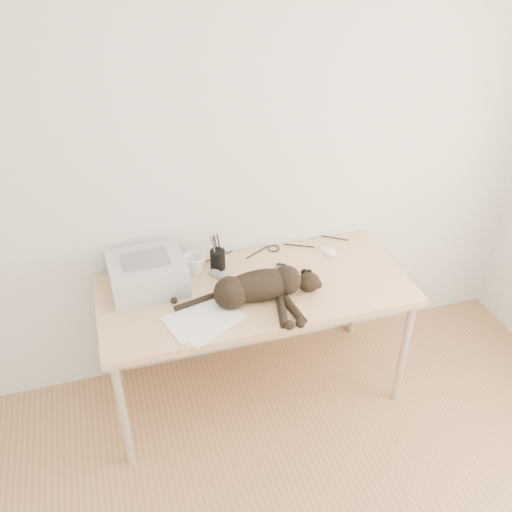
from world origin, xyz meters
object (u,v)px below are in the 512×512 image
object	(u,v)px
printer	(147,273)
pen_cup	(218,259)
desk	(251,298)
mouse	(328,250)
mug	(195,264)
cat	(257,288)

from	to	relation	value
printer	pen_cup	distance (m)	0.38
desk	mouse	size ratio (longest dim) A/B	13.54
printer	mug	world-z (taller)	printer
mug	desk	bearing A→B (deg)	-26.47
printer	desk	bearing A→B (deg)	-7.85
desk	mouse	bearing A→B (deg)	12.43
printer	mouse	bearing A→B (deg)	1.96
pen_cup	mouse	world-z (taller)	pen_cup
cat	mug	world-z (taller)	cat
mug	pen_cup	bearing A→B (deg)	0.24
mug	printer	bearing A→B (deg)	-166.29
desk	printer	xyz separation A→B (m)	(-0.52, 0.07, 0.22)
cat	mouse	world-z (taller)	cat
desk	mouse	world-z (taller)	mouse
printer	mouse	distance (m)	1.01
desk	pen_cup	world-z (taller)	pen_cup
desk	cat	world-z (taller)	cat
pen_cup	desk	bearing A→B (deg)	-43.10
printer	cat	size ratio (longest dim) A/B	0.52
printer	mouse	xyz separation A→B (m)	(1.01, 0.03, -0.07)
printer	mouse	world-z (taller)	printer
pen_cup	mouse	distance (m)	0.63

